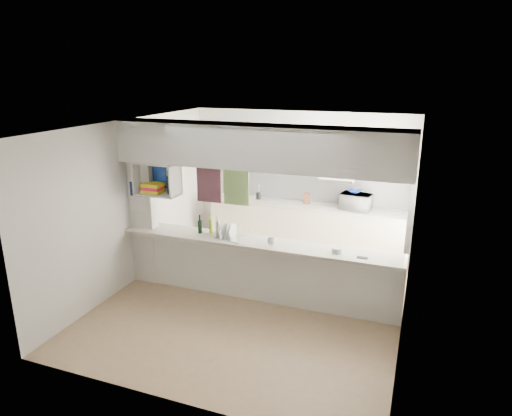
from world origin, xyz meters
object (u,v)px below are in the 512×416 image
at_px(microwave, 356,202).
at_px(wine_bottles, 210,226).
at_px(bowl, 355,192).
at_px(dish_rack, 231,232).

relative_size(microwave, wine_bottles, 1.45).
height_order(microwave, wine_bottles, wine_bottles).
height_order(microwave, bowl, bowl).
height_order(bowl, dish_rack, bowl).
bearing_deg(wine_bottles, dish_rack, -8.13).
relative_size(dish_rack, wine_bottles, 1.30).
height_order(dish_rack, wine_bottles, wine_bottles).
bearing_deg(microwave, wine_bottles, 56.50).
xyz_separation_m(dish_rack, wine_bottles, (-0.38, 0.05, 0.03)).
distance_m(microwave, dish_rack, 2.59).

